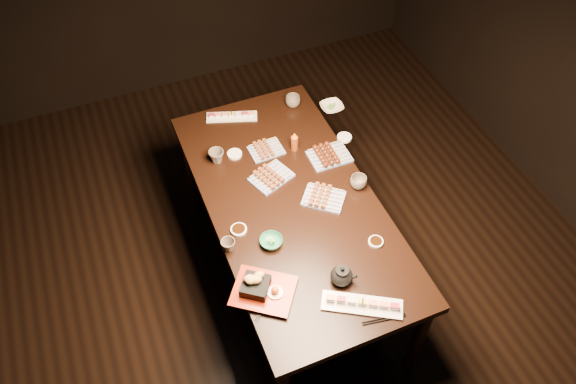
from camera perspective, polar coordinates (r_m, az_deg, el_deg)
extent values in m
plane|color=black|center=(3.58, 1.91, -12.00)|extent=(5.00, 5.00, 0.00)
cube|color=black|center=(3.41, 0.32, -4.88)|extent=(1.32, 1.97, 0.75)
imported|color=#297D54|center=(2.92, -1.72, -5.06)|extent=(0.13, 0.13, 0.04)
imported|color=beige|center=(3.64, 4.46, 8.59)|extent=(0.14, 0.14, 0.03)
imported|color=brown|center=(2.90, -6.09, -5.40)|extent=(0.08, 0.08, 0.07)
imported|color=brown|center=(3.17, 7.17, 1.00)|extent=(0.10, 0.10, 0.07)
imported|color=brown|center=(3.30, -7.28, 3.61)|extent=(0.10, 0.10, 0.08)
imported|color=brown|center=(3.64, 0.50, 9.22)|extent=(0.10, 0.10, 0.07)
cylinder|color=maroon|center=(3.33, 0.66, 5.18)|extent=(0.05, 0.05, 0.13)
cylinder|color=white|center=(2.99, -5.02, -3.83)|extent=(0.09, 0.09, 0.02)
cylinder|color=white|center=(3.45, 5.75, 5.53)|extent=(0.12, 0.12, 0.02)
cylinder|color=white|center=(2.97, 8.91, -5.01)|extent=(0.09, 0.09, 0.01)
cylinder|color=white|center=(3.35, -5.45, 3.85)|extent=(0.12, 0.12, 0.02)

